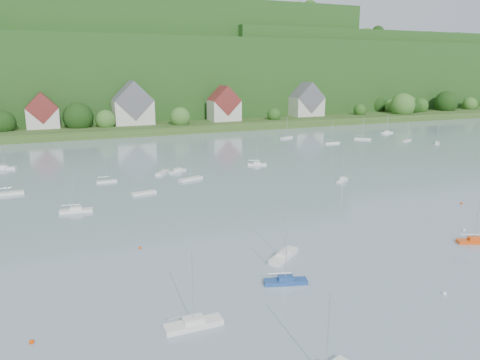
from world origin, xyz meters
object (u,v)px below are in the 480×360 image
at_px(near_sailboat_3, 283,255).
at_px(near_sailboat_1, 286,281).
at_px(near_sailboat_5, 474,241).
at_px(near_sailboat_0, 194,324).

bearing_deg(near_sailboat_3, near_sailboat_1, -154.12).
bearing_deg(near_sailboat_3, near_sailboat_5, -49.69).
bearing_deg(near_sailboat_3, near_sailboat_0, 177.69).
height_order(near_sailboat_1, near_sailboat_5, near_sailboat_1).
height_order(near_sailboat_1, near_sailboat_3, near_sailboat_3).
bearing_deg(near_sailboat_5, near_sailboat_3, -168.98).
xyz_separation_m(near_sailboat_1, near_sailboat_3, (3.46, 7.00, 0.04)).
bearing_deg(near_sailboat_1, near_sailboat_0, -142.46).
distance_m(near_sailboat_0, near_sailboat_5, 46.75).
xyz_separation_m(near_sailboat_3, near_sailboat_5, (29.49, -6.20, -0.05)).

